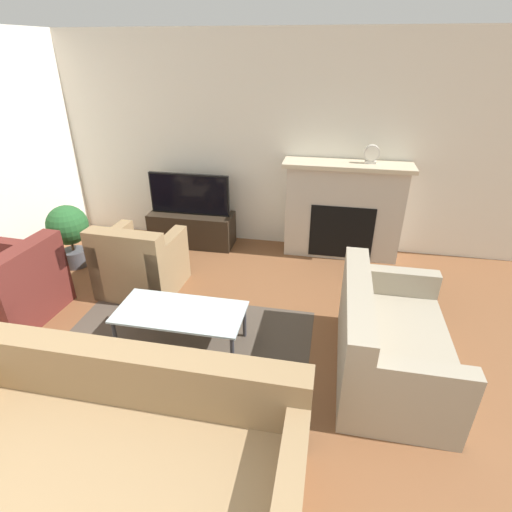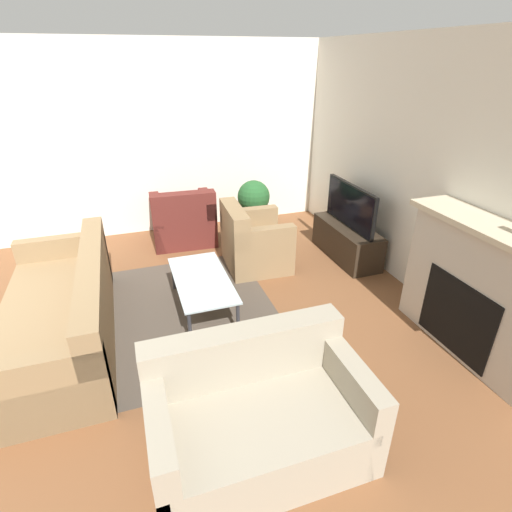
{
  "view_description": "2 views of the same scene",
  "coord_description": "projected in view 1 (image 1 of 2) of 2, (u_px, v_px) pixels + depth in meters",
  "views": [
    {
      "loc": [
        1.19,
        -0.34,
        2.48
      ],
      "look_at": [
        0.55,
        2.93,
        0.73
      ],
      "focal_mm": 28.0,
      "sensor_mm": 36.0,
      "label": 1
    },
    {
      "loc": [
        3.56,
        1.79,
        2.47
      ],
      "look_at": [
        0.27,
        2.9,
        0.71
      ],
      "focal_mm": 28.0,
      "sensor_mm": 36.0,
      "label": 2
    }
  ],
  "objects": [
    {
      "name": "wall_back",
      "position": [
        243.0,
        144.0,
        5.23
      ],
      "size": [
        7.92,
        0.06,
        2.7
      ],
      "color": "silver",
      "rests_on": "ground_plane"
    },
    {
      "name": "area_rug",
      "position": [
        179.0,
        354.0,
        3.64
      ],
      "size": [
        2.35,
        1.75,
        0.0
      ],
      "color": "#4C4238",
      "rests_on": "ground_plane"
    },
    {
      "name": "fireplace",
      "position": [
        343.0,
        208.0,
        5.12
      ],
      "size": [
        1.57,
        0.45,
        1.24
      ],
      "color": "#BCB2A3",
      "rests_on": "ground_plane"
    },
    {
      "name": "tv_stand",
      "position": [
        192.0,
        229.0,
        5.58
      ],
      "size": [
        1.16,
        0.43,
        0.46
      ],
      "color": "#2D2319",
      "rests_on": "ground_plane"
    },
    {
      "name": "tv",
      "position": [
        189.0,
        194.0,
        5.34
      ],
      "size": [
        1.1,
        0.06,
        0.55
      ],
      "color": "black",
      "rests_on": "tv_stand"
    },
    {
      "name": "couch_sectional",
      "position": [
        120.0,
        453.0,
        2.43
      ],
      "size": [
        2.25,
        0.94,
        0.82
      ],
      "color": "#8C704C",
      "rests_on": "ground_plane"
    },
    {
      "name": "couch_loveseat",
      "position": [
        387.0,
        345.0,
        3.31
      ],
      "size": [
        0.86,
        1.42,
        0.82
      ],
      "rotation": [
        0.0,
        0.0,
        1.57
      ],
      "color": "#9E937F",
      "rests_on": "ground_plane"
    },
    {
      "name": "armchair_by_window",
      "position": [
        12.0,
        291.0,
        4.02
      ],
      "size": [
        0.85,
        0.91,
        0.82
      ],
      "rotation": [
        0.0,
        0.0,
        -1.62
      ],
      "color": "#5B231E",
      "rests_on": "ground_plane"
    },
    {
      "name": "armchair_accent",
      "position": [
        140.0,
        266.0,
        4.47
      ],
      "size": [
        0.86,
        0.8,
        0.82
      ],
      "rotation": [
        0.0,
        0.0,
        3.1
      ],
      "color": "#8C704C",
      "rests_on": "ground_plane"
    },
    {
      "name": "coffee_table",
      "position": [
        180.0,
        314.0,
        3.59
      ],
      "size": [
        1.15,
        0.55,
        0.38
      ],
      "color": "#333338",
      "rests_on": "ground_plane"
    },
    {
      "name": "potted_plant",
      "position": [
        69.0,
        230.0,
        4.89
      ],
      "size": [
        0.49,
        0.49,
        0.8
      ],
      "color": "#47474C",
      "rests_on": "ground_plane"
    },
    {
      "name": "mantel_clock",
      "position": [
        372.0,
        154.0,
        4.75
      ],
      "size": [
        0.19,
        0.07,
        0.22
      ],
      "color": "beige",
      "rests_on": "fireplace"
    }
  ]
}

